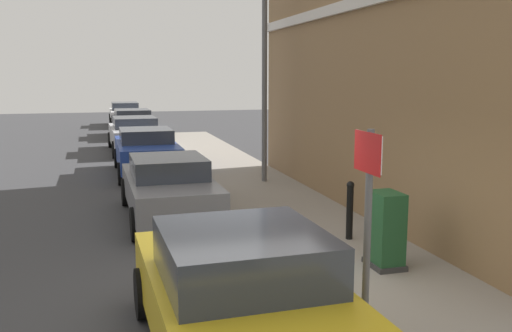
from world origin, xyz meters
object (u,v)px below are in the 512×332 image
car_grey (169,186)px  bollard_near_cabinet (350,208)px  car_yellow (242,296)px  car_silver (135,133)px  car_white (125,114)px  street_sign (368,202)px  car_blue (146,151)px  car_black (132,122)px  lamppost (265,64)px  utility_cabinet (386,233)px

car_grey → bollard_near_cabinet: car_grey is taller
car_yellow → car_grey: 6.22m
car_silver → car_white: size_ratio=1.00×
car_silver → street_sign: bearing=-176.5°
car_yellow → car_white: bearing=-1.6°
car_silver → street_sign: size_ratio=1.92×
car_blue → car_black: car_blue is taller
bollard_near_cabinet → lamppost: 6.17m
car_grey → utility_cabinet: (2.74, -4.31, -0.02)m
car_yellow → bollard_near_cabinet: (2.80, 3.38, -0.04)m
street_sign → bollard_near_cabinet: bearing=67.6°
bollard_near_cabinet → street_sign: (-1.38, -3.36, 0.96)m
car_blue → car_yellow: bearing=179.9°
car_black → car_white: size_ratio=0.95×
car_yellow → bollard_near_cabinet: 4.39m
street_sign → car_black: bearing=93.4°
car_grey → car_silver: (-0.08, 10.71, 0.04)m
bollard_near_cabinet → street_sign: 3.75m
car_grey → car_blue: (-0.04, 5.47, 0.04)m
car_white → lamppost: lamppost is taller
lamppost → car_black: bearing=101.6°
car_grey → utility_cabinet: car_grey is taller
car_blue → car_black: 10.84m
car_grey → lamppost: 4.78m
car_silver → car_white: car_white is taller
utility_cabinet → lamppost: bearing=88.6°
car_black → utility_cabinet: bearing=-174.5°
car_black → utility_cabinet: car_black is taller
car_silver → car_blue: bearing=178.9°
lamppost → car_grey: bearing=-136.6°
car_white → street_sign: bearing=-177.3°
car_blue → car_silver: 5.24m
car_blue → utility_cabinet: size_ratio=3.59×
car_silver → lamppost: 8.88m
street_sign → lamppost: lamppost is taller
car_blue → utility_cabinet: car_blue is taller
bollard_near_cabinet → car_white: bearing=96.3°
car_blue → lamppost: lamppost is taller
car_blue → utility_cabinet: (2.77, -9.78, -0.06)m
car_yellow → car_blue: car_yellow is taller
car_black → utility_cabinet: 20.78m
car_blue → car_black: bearing=-1.4°
car_grey → car_silver: size_ratio=0.92×
car_yellow → car_silver: (-0.12, 16.93, -0.02)m
street_sign → lamppost: 9.22m
car_yellow → car_black: bearing=-1.9°
street_sign → utility_cabinet: bearing=55.8°
utility_cabinet → lamppost: 7.54m
lamppost → car_white: bearing=98.3°
car_yellow → car_black: 22.53m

